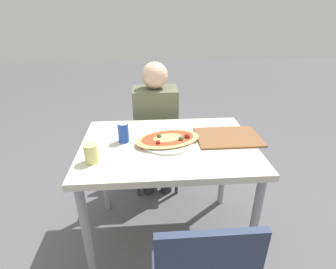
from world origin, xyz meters
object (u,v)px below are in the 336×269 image
Objects in this scene: pizza_main at (168,140)px; drink_glass at (91,153)px; dining_table at (168,156)px; soda_can at (123,133)px; chair_far_seated at (156,134)px; person_seated at (156,120)px.

drink_glass reaches higher than pizza_main.
soda_can is at bearing 169.74° from dining_table.
dining_table is 0.11m from pizza_main.
pizza_main is 4.32× the size of drink_glass.
chair_far_seated reaches higher than dining_table.
chair_far_seated is at bearing -90.00° from person_seated.
soda_can is (-0.27, 0.05, 0.15)m from dining_table.
soda_can reaches higher than pizza_main.
person_seated is at bearing 68.54° from soda_can.
person_seated is at bearing 64.53° from drink_glass.
person_seated is (-0.06, 0.60, -0.00)m from dining_table.
person_seated reaches higher than dining_table.
chair_far_seated is 7.07× the size of soda_can.
dining_table is 0.32m from soda_can.
soda_can reaches higher than dining_table.
chair_far_seated is at bearing 94.93° from pizza_main.
pizza_main is at bearing 24.53° from drink_glass.
soda_can reaches higher than drink_glass.
chair_far_seated is at bearing 67.49° from drink_glass.
drink_glass is at bearing 67.49° from chair_far_seated.
pizza_main is at bearing 94.93° from chair_far_seated.
pizza_main is at bearing -6.42° from soda_can.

